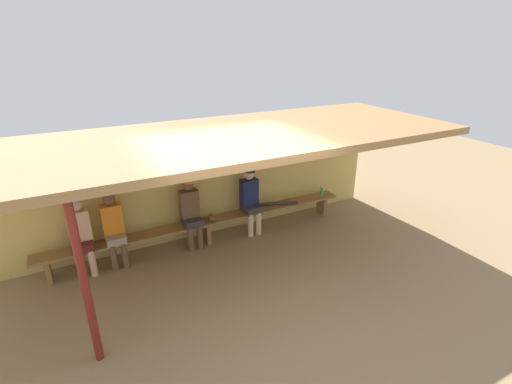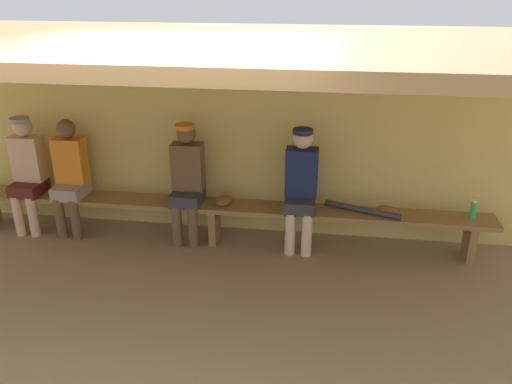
# 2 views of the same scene
# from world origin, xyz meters

# --- Properties ---
(ground_plane) EXTENTS (24.00, 24.00, 0.00)m
(ground_plane) POSITION_xyz_m (0.00, 0.00, 0.00)
(ground_plane) COLOR #937754
(back_wall) EXTENTS (8.00, 0.20, 2.20)m
(back_wall) POSITION_xyz_m (0.00, 2.00, 1.10)
(back_wall) COLOR #D8BC60
(back_wall) RESTS_ON ground
(dugout_roof) EXTENTS (8.00, 2.80, 0.12)m
(dugout_roof) POSITION_xyz_m (0.00, 0.70, 2.26)
(dugout_roof) COLOR #9E7547
(dugout_roof) RESTS_ON back_wall
(bench) EXTENTS (6.00, 0.36, 0.46)m
(bench) POSITION_xyz_m (0.00, 1.55, 0.39)
(bench) COLOR olive
(bench) RESTS_ON ground
(player_middle) EXTENTS (0.34, 0.42, 1.34)m
(player_middle) POSITION_xyz_m (-1.66, 1.55, 0.73)
(player_middle) COLOR gray
(player_middle) RESTS_ON ground
(player_in_red) EXTENTS (0.34, 0.42, 1.34)m
(player_in_red) POSITION_xyz_m (0.95, 1.55, 0.75)
(player_in_red) COLOR #333338
(player_in_red) RESTS_ON ground
(player_in_blue) EXTENTS (0.34, 0.42, 1.34)m
(player_in_blue) POSITION_xyz_m (-2.17, 1.55, 0.75)
(player_in_blue) COLOR #591E19
(player_in_blue) RESTS_ON ground
(player_rightmost) EXTENTS (0.34, 0.42, 1.34)m
(player_rightmost) POSITION_xyz_m (-0.29, 1.55, 0.75)
(player_rightmost) COLOR #333338
(player_rightmost) RESTS_ON ground
(water_bottle_blue) EXTENTS (0.06, 0.06, 0.21)m
(water_bottle_blue) POSITION_xyz_m (2.74, 1.56, 0.56)
(water_bottle_blue) COLOR green
(water_bottle_blue) RESTS_ON bench
(baseball_glove_dark_brown) EXTENTS (0.29, 0.28, 0.09)m
(baseball_glove_dark_brown) POSITION_xyz_m (1.88, 1.54, 0.51)
(baseball_glove_dark_brown) COLOR brown
(baseball_glove_dark_brown) RESTS_ON bench
(baseball_glove_worn) EXTENTS (0.22, 0.27, 0.09)m
(baseball_glove_worn) POSITION_xyz_m (0.12, 1.55, 0.51)
(baseball_glove_worn) COLOR brown
(baseball_glove_worn) RESTS_ON bench
(baseball_bat) EXTENTS (0.79, 0.34, 0.07)m
(baseball_bat) POSITION_xyz_m (1.61, 1.55, 0.49)
(baseball_bat) COLOR #333338
(baseball_bat) RESTS_ON bench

